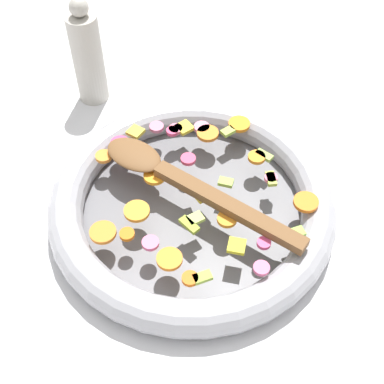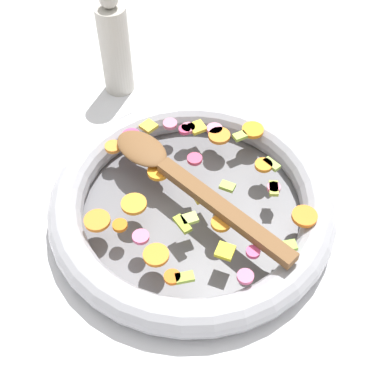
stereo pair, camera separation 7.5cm
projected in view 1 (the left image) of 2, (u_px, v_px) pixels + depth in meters
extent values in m
plane|color=silver|center=(192.00, 213.00, 0.79)|extent=(4.00, 4.00, 0.00)
cylinder|color=slate|center=(192.00, 211.00, 0.79)|extent=(0.36, 0.36, 0.01)
torus|color=#9E9EA5|center=(192.00, 203.00, 0.77)|extent=(0.41, 0.41, 0.05)
cylinder|color=orange|center=(208.00, 133.00, 0.82)|extent=(0.04, 0.04, 0.01)
cylinder|color=orange|center=(190.00, 279.00, 0.66)|extent=(0.03, 0.03, 0.01)
cylinder|color=orange|center=(239.00, 124.00, 0.84)|extent=(0.03, 0.03, 0.01)
cylinder|color=orange|center=(127.00, 234.00, 0.70)|extent=(0.02, 0.02, 0.01)
cylinder|color=orange|center=(103.00, 232.00, 0.70)|extent=(0.04, 0.04, 0.01)
cylinder|color=orange|center=(104.00, 156.00, 0.79)|extent=(0.03, 0.03, 0.01)
cylinder|color=orange|center=(306.00, 202.00, 0.74)|extent=(0.04, 0.04, 0.01)
cylinder|color=orange|center=(137.00, 211.00, 0.73)|extent=(0.05, 0.05, 0.01)
cylinder|color=orange|center=(155.00, 176.00, 0.77)|extent=(0.04, 0.04, 0.01)
cylinder|color=orange|center=(169.00, 259.00, 0.68)|extent=(0.04, 0.04, 0.01)
cylinder|color=orange|center=(227.00, 219.00, 0.72)|extent=(0.03, 0.03, 0.01)
cylinder|color=orange|center=(257.00, 157.00, 0.79)|extent=(0.03, 0.03, 0.01)
cube|color=#A0BF40|center=(187.00, 185.00, 0.76)|extent=(0.02, 0.02, 0.01)
cube|color=#99BB50|center=(264.00, 155.00, 0.79)|extent=(0.03, 0.03, 0.01)
cube|color=#8BC244|center=(297.00, 233.00, 0.70)|extent=(0.02, 0.02, 0.01)
cube|color=#A3CF53|center=(279.00, 236.00, 0.70)|extent=(0.02, 0.02, 0.01)
cube|color=#92B13D|center=(200.00, 277.00, 0.66)|extent=(0.03, 0.02, 0.01)
cube|color=#B9CF4A|center=(271.00, 179.00, 0.76)|extent=(0.01, 0.03, 0.01)
cube|color=#ADCE4E|center=(228.00, 131.00, 0.83)|extent=(0.02, 0.02, 0.01)
cube|color=#9CC44D|center=(226.00, 182.00, 0.76)|extent=(0.02, 0.02, 0.01)
cube|color=#B6D15F|center=(197.00, 219.00, 0.72)|extent=(0.03, 0.02, 0.01)
cube|color=#94AB31|center=(189.00, 225.00, 0.71)|extent=(0.03, 0.03, 0.01)
cylinder|color=pink|center=(157.00, 127.00, 0.83)|extent=(0.03, 0.03, 0.01)
cylinder|color=pink|center=(150.00, 243.00, 0.69)|extent=(0.03, 0.03, 0.01)
cylinder|color=#DA4176|center=(120.00, 143.00, 0.81)|extent=(0.04, 0.04, 0.01)
cylinder|color=#E26D86|center=(176.00, 129.00, 0.83)|extent=(0.03, 0.03, 0.01)
cylinder|color=#D35883|center=(261.00, 268.00, 0.67)|extent=(0.03, 0.03, 0.01)
cylinder|color=#E86C82|center=(271.00, 178.00, 0.76)|extent=(0.02, 0.02, 0.01)
cylinder|color=#DD4367|center=(190.00, 159.00, 0.79)|extent=(0.03, 0.03, 0.01)
cylinder|color=pink|center=(202.00, 127.00, 0.83)|extent=(0.03, 0.03, 0.01)
cylinder|color=#E4416E|center=(172.00, 131.00, 0.83)|extent=(0.02, 0.02, 0.01)
cylinder|color=#D9437D|center=(154.00, 167.00, 0.78)|extent=(0.03, 0.03, 0.01)
cylinder|color=#D74276|center=(264.00, 243.00, 0.69)|extent=(0.02, 0.02, 0.01)
cube|color=yellow|center=(185.00, 128.00, 0.83)|extent=(0.03, 0.03, 0.01)
cube|color=yellow|center=(202.00, 193.00, 0.75)|extent=(0.03, 0.03, 0.01)
cube|color=gold|center=(136.00, 132.00, 0.82)|extent=(0.03, 0.03, 0.01)
cube|color=gold|center=(237.00, 246.00, 0.69)|extent=(0.03, 0.03, 0.01)
cube|color=brown|center=(228.00, 205.00, 0.72)|extent=(0.19, 0.17, 0.01)
ellipsoid|color=brown|center=(134.00, 155.00, 0.78)|extent=(0.10, 0.10, 0.01)
cylinder|color=#B2ADA3|center=(88.00, 59.00, 0.90)|extent=(0.05, 0.05, 0.16)
sphere|color=#B2ADA3|center=(79.00, 7.00, 0.82)|extent=(0.03, 0.03, 0.03)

